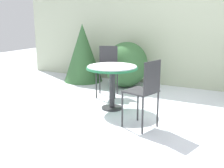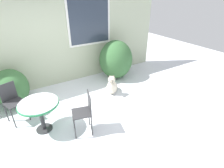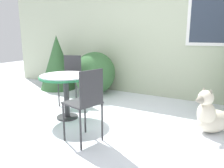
# 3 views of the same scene
# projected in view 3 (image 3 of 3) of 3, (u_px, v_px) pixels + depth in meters

# --- Properties ---
(ground_plane) EXTENTS (16.00, 16.00, 0.00)m
(ground_plane) POSITION_uv_depth(u_px,v_px,m) (91.00, 131.00, 3.05)
(ground_plane) COLOR white
(house_wall) EXTENTS (8.00, 0.10, 3.13)m
(house_wall) POSITION_uv_depth(u_px,v_px,m) (153.00, 21.00, 4.53)
(house_wall) COLOR #B2BC9E
(house_wall) RESTS_ON ground_plane
(shrub_left) EXTENTS (0.87, 1.04, 0.95)m
(shrub_left) POSITION_uv_depth(u_px,v_px,m) (95.00, 73.00, 4.86)
(shrub_left) COLOR #386638
(shrub_left) RESTS_ON ground_plane
(evergreen_bush) EXTENTS (0.87, 0.87, 1.30)m
(evergreen_bush) POSITION_uv_depth(u_px,v_px,m) (57.00, 62.00, 5.35)
(evergreen_bush) COLOR #386638
(evergreen_bush) RESTS_ON ground_plane
(patio_table) EXTENTS (0.81, 0.81, 0.70)m
(patio_table) POSITION_uv_depth(u_px,v_px,m) (66.00, 82.00, 3.40)
(patio_table) COLOR #2D2D30
(patio_table) RESTS_ON ground_plane
(patio_chair_near_table) EXTENTS (0.48, 0.48, 0.92)m
(patio_chair_near_table) POSITION_uv_depth(u_px,v_px,m) (71.00, 76.00, 4.18)
(patio_chair_near_table) COLOR #2D2D30
(patio_chair_near_table) RESTS_ON ground_plane
(patio_chair_far_side) EXTENTS (0.46, 0.46, 0.92)m
(patio_chair_far_side) POSITION_uv_depth(u_px,v_px,m) (86.00, 101.00, 2.60)
(patio_chair_far_side) COLOR #2D2D30
(patio_chair_far_side) RESTS_ON ground_plane
(dog) EXTENTS (0.56, 0.68, 0.63)m
(dog) POSITION_uv_depth(u_px,v_px,m) (211.00, 117.00, 2.95)
(dog) COLOR beige
(dog) RESTS_ON ground_plane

